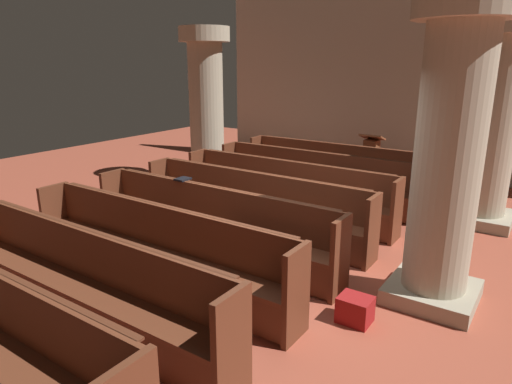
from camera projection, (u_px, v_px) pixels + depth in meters
The scene contains 15 objects.
ground_plane at pixel (273, 266), 5.85m from camera, with size 19.20×19.20×0.00m, color #9E4733.
back_wall at pixel (420, 75), 10.04m from camera, with size 10.00×0.16×4.50m, color beige.
pew_row_0 at pixel (335, 167), 9.13m from camera, with size 3.84×0.46×0.94m.
pew_row_1 at pixel (312, 177), 8.35m from camera, with size 3.84×0.46×0.94m.
pew_row_2 at pixel (285, 189), 7.57m from camera, with size 3.84×0.47×0.94m.
pew_row_3 at pixel (252, 203), 6.79m from camera, with size 3.84×0.46×0.94m.
pew_row_4 at pixel (210, 222), 6.02m from camera, with size 3.84×0.46×0.94m.
pew_row_5 at pixel (155, 246), 5.24m from camera, with size 3.84×0.47×0.94m.
pew_row_6 at pixel (81, 278), 4.46m from camera, with size 3.84×0.47×0.94m.
pillar_aisle_side at pixel (493, 119), 6.97m from camera, with size 1.06×1.06×3.23m.
pillar_far_side at pixel (206, 103), 9.69m from camera, with size 1.06×1.06×3.23m.
pillar_aisle_rear at pixel (449, 151), 4.57m from camera, with size 0.98×0.98×3.23m.
lectern at pixel (370, 163), 9.67m from camera, with size 0.48×0.45×1.08m.
hymn_book at pixel (183, 179), 6.37m from camera, with size 0.16×0.20×0.03m, color black.
kneeler_box_red at pixel (355, 309), 4.58m from camera, with size 0.33×0.27×0.27m, color maroon.
Camera 1 is at (2.83, -4.54, 2.56)m, focal length 31.77 mm.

